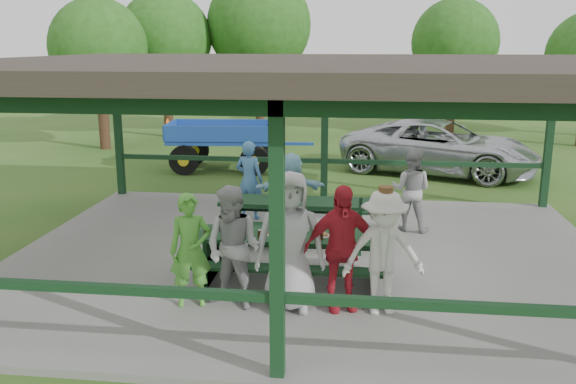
# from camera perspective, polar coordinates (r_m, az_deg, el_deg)

# --- Properties ---
(ground) EXTENTS (90.00, 90.00, 0.00)m
(ground) POSITION_cam_1_polar(r_m,az_deg,el_deg) (10.35, 1.97, -6.51)
(ground) COLOR #2C561B
(ground) RESTS_ON ground
(concrete_slab) EXTENTS (10.00, 8.00, 0.10)m
(concrete_slab) POSITION_cam_1_polar(r_m,az_deg,el_deg) (10.33, 1.97, -6.25)
(concrete_slab) COLOR slate
(concrete_slab) RESTS_ON ground
(pavilion_structure) EXTENTS (10.60, 8.60, 3.24)m
(pavilion_structure) POSITION_cam_1_polar(r_m,az_deg,el_deg) (9.71, 2.12, 11.30)
(pavilion_structure) COLOR black
(pavilion_structure) RESTS_ON concrete_slab
(picnic_table_near) EXTENTS (2.79, 1.39, 0.75)m
(picnic_table_near) POSITION_cam_1_polar(r_m,az_deg,el_deg) (9.05, 0.29, -5.65)
(picnic_table_near) COLOR black
(picnic_table_near) RESTS_ON concrete_slab
(picnic_table_far) EXTENTS (2.69, 1.39, 0.75)m
(picnic_table_far) POSITION_cam_1_polar(r_m,az_deg,el_deg) (10.96, 0.69, -2.16)
(picnic_table_far) COLOR black
(picnic_table_far) RESTS_ON concrete_slab
(table_setting) EXTENTS (2.53, 0.45, 0.10)m
(table_setting) POSITION_cam_1_polar(r_m,az_deg,el_deg) (9.02, -0.79, -3.68)
(table_setting) COLOR white
(table_setting) RESTS_ON picnic_table_near
(contestant_green) EXTENTS (0.65, 0.52, 1.56)m
(contestant_green) POSITION_cam_1_polar(r_m,az_deg,el_deg) (8.32, -9.11, -5.40)
(contestant_green) COLOR #4DA035
(contestant_green) RESTS_ON concrete_slab
(contestant_grey_left) EXTENTS (0.97, 0.86, 1.68)m
(contestant_grey_left) POSITION_cam_1_polar(r_m,az_deg,el_deg) (8.16, -5.13, -5.25)
(contestant_grey_left) COLOR #9D9C9F
(contestant_grey_left) RESTS_ON concrete_slab
(contestant_grey_mid) EXTENTS (1.00, 0.72, 1.89)m
(contestant_grey_mid) POSITION_cam_1_polar(r_m,az_deg,el_deg) (8.04, 0.17, -4.67)
(contestant_grey_mid) COLOR #9A9A9D
(contestant_grey_mid) RESTS_ON concrete_slab
(contestant_red) EXTENTS (1.08, 0.71, 1.71)m
(contestant_red) POSITION_cam_1_polar(r_m,az_deg,el_deg) (8.11, 4.96, -5.23)
(contestant_red) COLOR red
(contestant_red) RESTS_ON concrete_slab
(contestant_white_fedora) EXTENTS (1.17, 0.80, 1.72)m
(contestant_white_fedora) POSITION_cam_1_polar(r_m,az_deg,el_deg) (8.06, 8.92, -5.62)
(contestant_white_fedora) COLOR silver
(contestant_white_fedora) RESTS_ON concrete_slab
(spectator_lblue) EXTENTS (1.45, 0.82, 1.49)m
(spectator_lblue) POSITION_cam_1_polar(r_m,az_deg,el_deg) (11.60, 0.31, 0.11)
(spectator_lblue) COLOR #93CEE3
(spectator_lblue) RESTS_ON concrete_slab
(spectator_blue) EXTENTS (0.66, 0.51, 1.60)m
(spectator_blue) POSITION_cam_1_polar(r_m,az_deg,el_deg) (12.30, -3.64, 1.14)
(spectator_blue) COLOR teal
(spectator_blue) RESTS_ON concrete_slab
(spectator_grey) EXTENTS (0.90, 0.78, 1.58)m
(spectator_grey) POSITION_cam_1_polar(r_m,az_deg,el_deg) (11.73, 11.44, 0.21)
(spectator_grey) COLOR #949597
(spectator_grey) RESTS_ON concrete_slab
(pickup_truck) EXTENTS (5.90, 4.18, 1.49)m
(pickup_truck) POSITION_cam_1_polar(r_m,az_deg,el_deg) (17.58, 13.99, 4.10)
(pickup_truck) COLOR silver
(pickup_truck) RESTS_ON ground
(farm_trailer) EXTENTS (4.22, 2.05, 1.47)m
(farm_trailer) POSITION_cam_1_polar(r_m,az_deg,el_deg) (17.72, -6.07, 4.45)
(farm_trailer) COLOR navy
(farm_trailer) RESTS_ON ground
(tree_far_left) EXTENTS (3.51, 3.51, 5.49)m
(tree_far_left) POSITION_cam_1_polar(r_m,az_deg,el_deg) (24.15, -11.45, 13.86)
(tree_far_left) COLOR #372316
(tree_far_left) RESTS_ON ground
(tree_left) EXTENTS (4.00, 4.00, 6.24)m
(tree_left) POSITION_cam_1_polar(r_m,az_deg,el_deg) (24.28, -2.72, 15.32)
(tree_left) COLOR #372316
(tree_left) RESTS_ON ground
(tree_mid) EXTENTS (3.39, 3.39, 5.29)m
(tree_mid) POSITION_cam_1_polar(r_m,az_deg,el_deg) (25.45, 15.35, 13.33)
(tree_mid) COLOR #372316
(tree_mid) RESTS_ON ground
(tree_edge_left) EXTENTS (3.24, 3.24, 5.07)m
(tree_edge_left) POSITION_cam_1_polar(r_m,az_deg,el_deg) (21.86, -17.32, 12.79)
(tree_edge_left) COLOR #372316
(tree_edge_left) RESTS_ON ground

